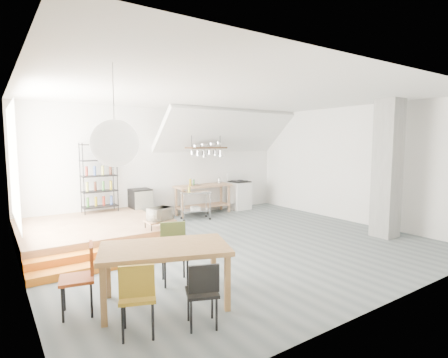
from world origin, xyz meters
TOP-DOWN VIEW (x-y plane):
  - floor at (0.00, 0.00)m, footprint 8.00×8.00m
  - wall_back at (0.00, 3.50)m, footprint 8.00×0.04m
  - wall_left at (-4.00, 0.00)m, footprint 0.04×7.00m
  - wall_right at (4.00, 0.00)m, footprint 0.04×7.00m
  - ceiling at (0.00, 0.00)m, footprint 8.00×7.00m
  - slope_ceiling at (1.80, 2.90)m, footprint 4.40×1.44m
  - window_pane at (-3.98, 1.50)m, footprint 0.02×2.50m
  - platform at (-2.50, 2.00)m, footprint 3.00×3.00m
  - step_lower at (-2.50, 0.05)m, footprint 3.00×0.35m
  - step_upper at (-2.50, 0.40)m, footprint 3.00×0.35m
  - concrete_column at (3.30, -1.50)m, footprint 0.50×0.50m
  - kitchen_counter at (1.10, 3.15)m, footprint 1.80×0.60m
  - stove at (2.50, 3.16)m, footprint 0.60×0.60m
  - pot_rack at (1.13, 2.92)m, footprint 1.20×0.50m
  - wire_shelving at (-2.00, 3.20)m, footprint 0.88×0.38m
  - microwave_shelf at (-1.40, 0.75)m, footprint 0.60×0.40m
  - paper_lantern at (-3.02, -1.58)m, footprint 0.60×0.60m
  - dining_table at (-2.46, -1.78)m, footprint 1.93×1.48m
  - chair_mustard at (-3.07, -2.38)m, footprint 0.53×0.53m
  - chair_black at (-2.36, -2.62)m, footprint 0.49×0.49m
  - chair_olive at (-2.00, -1.12)m, footprint 0.54×0.54m
  - chair_red at (-3.44, -1.42)m, footprint 0.50×0.50m
  - rolling_cart at (0.50, 2.59)m, footprint 0.91×0.65m
  - mini_fridge at (-0.90, 3.20)m, footprint 0.54×0.54m
  - microwave at (-1.40, 0.75)m, footprint 0.57×0.47m
  - bowl at (0.88, 3.10)m, footprint 0.24×0.24m

SIDE VIEW (x-z plane):
  - floor at x=0.00m, z-range 0.00..0.00m
  - step_lower at x=-2.50m, z-range 0.00..0.13m
  - step_upper at x=-2.50m, z-range 0.00..0.27m
  - platform at x=-2.50m, z-range 0.00..0.40m
  - mini_fridge at x=-0.90m, z-range 0.00..0.92m
  - stove at x=2.50m, z-range -0.11..1.07m
  - chair_black at x=-2.36m, z-range 0.08..0.90m
  - rolling_cart at x=0.50m, z-range 0.12..0.93m
  - chair_mustard at x=-3.07m, z-range 0.09..0.97m
  - chair_red at x=-3.44m, z-range 0.09..1.00m
  - microwave_shelf at x=-1.40m, z-range 0.46..0.63m
  - chair_olive at x=-2.00m, z-range 0.09..1.03m
  - kitchen_counter at x=1.10m, z-range 0.17..1.08m
  - microwave at x=-1.40m, z-range 0.56..0.83m
  - dining_table at x=-2.46m, z-range 0.32..1.13m
  - bowl at x=0.88m, z-range 0.91..0.96m
  - wire_shelving at x=-2.00m, z-range 0.43..2.23m
  - wall_back at x=0.00m, z-range 0.00..3.20m
  - wall_left at x=-4.00m, z-range 0.00..3.20m
  - wall_right at x=4.00m, z-range 0.00..3.20m
  - concrete_column at x=3.30m, z-range 0.00..3.20m
  - window_pane at x=-3.98m, z-range 0.70..2.90m
  - pot_rack at x=1.13m, z-range 1.26..2.69m
  - paper_lantern at x=-3.02m, z-range 1.90..2.50m
  - slope_ceiling at x=1.80m, z-range 1.89..3.21m
  - ceiling at x=0.00m, z-range 3.19..3.21m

